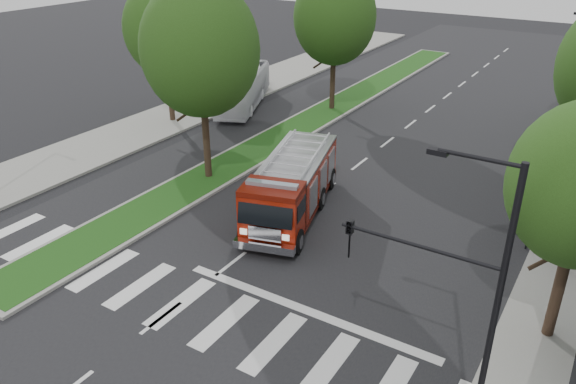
% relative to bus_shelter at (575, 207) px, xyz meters
% --- Properties ---
extents(ground, '(140.00, 140.00, 0.00)m').
position_rel_bus_shelter_xyz_m(ground, '(-11.20, -8.15, -2.04)').
color(ground, black).
rests_on(ground, ground).
extents(sidewalk_left, '(5.00, 80.00, 0.15)m').
position_rel_bus_shelter_xyz_m(sidewalk_left, '(-25.70, 1.85, -1.96)').
color(sidewalk_left, gray).
rests_on(sidewalk_left, ground).
extents(median, '(3.00, 50.00, 0.15)m').
position_rel_bus_shelter_xyz_m(median, '(-17.20, 9.85, -1.96)').
color(median, gray).
rests_on(median, ground).
extents(bus_shelter, '(3.20, 1.60, 2.61)m').
position_rel_bus_shelter_xyz_m(bus_shelter, '(0.00, 0.00, 0.00)').
color(bus_shelter, black).
rests_on(bus_shelter, ground).
extents(tree_median_near, '(5.80, 5.80, 10.16)m').
position_rel_bus_shelter_xyz_m(tree_median_near, '(-17.20, -2.15, 4.77)').
color(tree_median_near, black).
rests_on(tree_median_near, ground).
extents(tree_median_far, '(5.60, 5.60, 9.72)m').
position_rel_bus_shelter_xyz_m(tree_median_far, '(-17.20, 11.85, 4.45)').
color(tree_median_far, black).
rests_on(tree_median_far, ground).
extents(tree_left_mid, '(5.20, 5.20, 9.16)m').
position_rel_bus_shelter_xyz_m(tree_left_mid, '(-25.20, 3.85, 4.12)').
color(tree_left_mid, black).
rests_on(tree_left_mid, ground).
extents(streetlight_right_near, '(4.08, 0.22, 8.00)m').
position_rel_bus_shelter_xyz_m(streetlight_right_near, '(-1.59, -11.65, 2.63)').
color(streetlight_right_near, black).
rests_on(streetlight_right_near, ground).
extents(fire_engine, '(4.70, 8.82, 2.93)m').
position_rel_bus_shelter_xyz_m(fire_engine, '(-11.36, -3.21, -0.63)').
color(fire_engine, '#5A0E04').
rests_on(fire_engine, ground).
extents(city_bus, '(5.76, 9.46, 2.61)m').
position_rel_bus_shelter_xyz_m(city_bus, '(-23.20, 9.38, -0.73)').
color(city_bus, silver).
rests_on(city_bus, ground).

